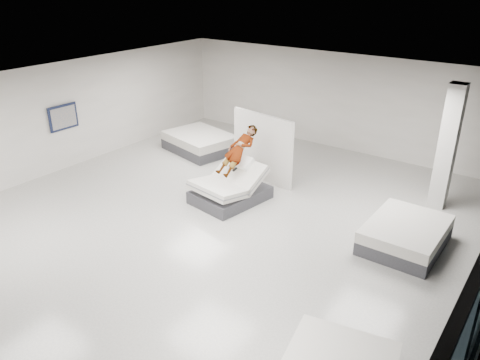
{
  "coord_description": "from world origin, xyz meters",
  "views": [
    {
      "loc": [
        6.25,
        -7.28,
        5.58
      ],
      "look_at": [
        0.23,
        0.99,
        1.0
      ],
      "focal_mm": 35.0,
      "sensor_mm": 36.0,
      "label": 1
    }
  ],
  "objects_px": {
    "divider_panel": "(262,148)",
    "flat_bed_right_far": "(405,235)",
    "hero_bed": "(230,189)",
    "remote": "(235,169)",
    "wall_poster": "(63,117)",
    "person": "(238,157)",
    "flat_bed_left_far": "(200,142)",
    "column": "(447,148)"
  },
  "relations": [
    {
      "from": "flat_bed_left_far",
      "to": "column",
      "type": "relative_size",
      "value": 0.79
    },
    {
      "from": "hero_bed",
      "to": "wall_poster",
      "type": "relative_size",
      "value": 2.17
    },
    {
      "from": "flat_bed_left_far",
      "to": "remote",
      "type": "bearing_deg",
      "value": -36.7
    },
    {
      "from": "hero_bed",
      "to": "wall_poster",
      "type": "height_order",
      "value": "wall_poster"
    },
    {
      "from": "person",
      "to": "flat_bed_left_far",
      "type": "xyz_separation_m",
      "value": [
        -3.15,
        2.09,
        -0.84
      ]
    },
    {
      "from": "person",
      "to": "flat_bed_right_far",
      "type": "relative_size",
      "value": 0.77
    },
    {
      "from": "hero_bed",
      "to": "column",
      "type": "xyz_separation_m",
      "value": [
        4.51,
        2.95,
        1.25
      ]
    },
    {
      "from": "column",
      "to": "flat_bed_right_far",
      "type": "bearing_deg",
      "value": -90.92
    },
    {
      "from": "divider_panel",
      "to": "person",
      "type": "bearing_deg",
      "value": -75.46
    },
    {
      "from": "flat_bed_left_far",
      "to": "column",
      "type": "bearing_deg",
      "value": 4.1
    },
    {
      "from": "hero_bed",
      "to": "flat_bed_left_far",
      "type": "distance_m",
      "value": 3.92
    },
    {
      "from": "flat_bed_left_far",
      "to": "flat_bed_right_far",
      "type": "bearing_deg",
      "value": -14.11
    },
    {
      "from": "hero_bed",
      "to": "person",
      "type": "distance_m",
      "value": 0.86
    },
    {
      "from": "hero_bed",
      "to": "divider_panel",
      "type": "distance_m",
      "value": 1.77
    },
    {
      "from": "hero_bed",
      "to": "flat_bed_left_far",
      "type": "height_order",
      "value": "hero_bed"
    },
    {
      "from": "remote",
      "to": "flat_bed_right_far",
      "type": "bearing_deg",
      "value": 16.29
    },
    {
      "from": "person",
      "to": "divider_panel",
      "type": "height_order",
      "value": "divider_panel"
    },
    {
      "from": "wall_poster",
      "to": "hero_bed",
      "type": "bearing_deg",
      "value": 10.98
    },
    {
      "from": "flat_bed_left_far",
      "to": "divider_panel",
      "type": "bearing_deg",
      "value": -13.96
    },
    {
      "from": "column",
      "to": "wall_poster",
      "type": "bearing_deg",
      "value": -158.07
    },
    {
      "from": "hero_bed",
      "to": "divider_panel",
      "type": "height_order",
      "value": "divider_panel"
    },
    {
      "from": "column",
      "to": "divider_panel",
      "type": "bearing_deg",
      "value": -164.31
    },
    {
      "from": "flat_bed_left_far",
      "to": "wall_poster",
      "type": "relative_size",
      "value": 2.66
    },
    {
      "from": "wall_poster",
      "to": "flat_bed_right_far",
      "type": "bearing_deg",
      "value": 8.91
    },
    {
      "from": "remote",
      "to": "flat_bed_left_far",
      "type": "relative_size",
      "value": 0.06
    },
    {
      "from": "hero_bed",
      "to": "divider_panel",
      "type": "xyz_separation_m",
      "value": [
        -0.09,
        1.66,
        0.63
      ]
    },
    {
      "from": "divider_panel",
      "to": "wall_poster",
      "type": "bearing_deg",
      "value": -144.53
    },
    {
      "from": "person",
      "to": "remote",
      "type": "xyz_separation_m",
      "value": [
        0.16,
        -0.38,
        -0.17
      ]
    },
    {
      "from": "flat_bed_left_far",
      "to": "wall_poster",
      "type": "xyz_separation_m",
      "value": [
        -2.32,
        -3.46,
        1.3
      ]
    },
    {
      "from": "hero_bed",
      "to": "person",
      "type": "bearing_deg",
      "value": 81.29
    },
    {
      "from": "divider_panel",
      "to": "flat_bed_right_far",
      "type": "relative_size",
      "value": 1.06
    },
    {
      "from": "hero_bed",
      "to": "remote",
      "type": "relative_size",
      "value": 14.71
    },
    {
      "from": "person",
      "to": "wall_poster",
      "type": "bearing_deg",
      "value": -157.29
    },
    {
      "from": "flat_bed_left_far",
      "to": "person",
      "type": "bearing_deg",
      "value": -33.58
    },
    {
      "from": "hero_bed",
      "to": "flat_bed_right_far",
      "type": "bearing_deg",
      "value": 6.37
    },
    {
      "from": "person",
      "to": "flat_bed_right_far",
      "type": "bearing_deg",
      "value": 11.14
    },
    {
      "from": "hero_bed",
      "to": "person",
      "type": "height_order",
      "value": "person"
    },
    {
      "from": "flat_bed_right_far",
      "to": "wall_poster",
      "type": "xyz_separation_m",
      "value": [
        -9.89,
        -1.55,
        1.32
      ]
    },
    {
      "from": "hero_bed",
      "to": "wall_poster",
      "type": "distance_m",
      "value": 5.67
    },
    {
      "from": "wall_poster",
      "to": "column",
      "type": "bearing_deg",
      "value": 21.93
    },
    {
      "from": "divider_panel",
      "to": "flat_bed_right_far",
      "type": "bearing_deg",
      "value": -5.67
    },
    {
      "from": "flat_bed_right_far",
      "to": "column",
      "type": "distance_m",
      "value": 2.78
    }
  ]
}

